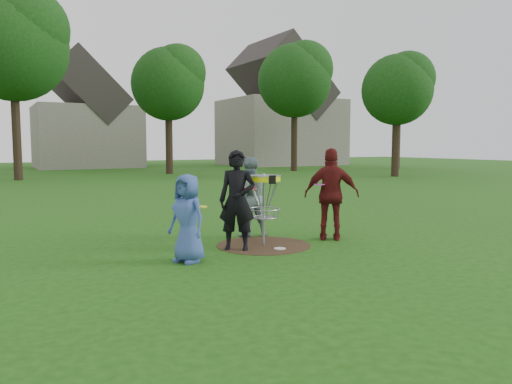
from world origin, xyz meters
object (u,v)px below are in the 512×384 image
player_blue (188,218)px  player_maroon (332,194)px  disc_golf_basket (264,192)px  player_grey (249,197)px  player_black (237,200)px

player_blue → player_maroon: size_ratio=0.78×
player_blue → disc_golf_basket: bearing=83.4°
player_blue → player_grey: bearing=103.7°
player_maroon → disc_golf_basket: 1.48m
player_maroon → player_grey: bearing=-6.1°
player_grey → player_maroon: player_maroon is taller
player_maroon → disc_golf_basket: bearing=29.5°
player_black → player_grey: player_black is taller
player_maroon → disc_golf_basket: (-1.46, 0.18, 0.09)m
player_grey → disc_golf_basket: 1.02m
player_black → player_grey: 1.38m
player_blue → player_maroon: bearing=72.2°
player_maroon → player_black: bearing=35.0°
player_grey → disc_golf_basket: player_grey is taller
player_black → disc_golf_basket: 0.64m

